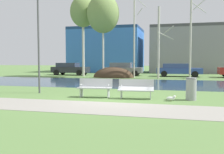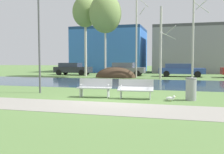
# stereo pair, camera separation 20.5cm
# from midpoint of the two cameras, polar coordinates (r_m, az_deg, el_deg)

# --- Properties ---
(ground_plane) EXTENTS (120.00, 120.00, 0.00)m
(ground_plane) POSITION_cam_midpoint_polar(r_m,az_deg,el_deg) (20.94, 6.36, -1.01)
(ground_plane) COLOR #5B7F42
(paved_path_strip) EXTENTS (60.00, 2.43, 0.01)m
(paved_path_strip) POSITION_cam_midpoint_polar(r_m,az_deg,el_deg) (9.39, -3.45, -6.87)
(paved_path_strip) COLOR gray
(paved_path_strip) RESTS_ON ground
(river_band) EXTENTS (80.00, 8.21, 0.01)m
(river_band) POSITION_cam_midpoint_polar(r_m,az_deg,el_deg) (19.30, 5.70, -1.40)
(river_band) COLOR #2D475B
(river_band) RESTS_ON ground
(soil_mound) EXTENTS (4.14, 2.50, 2.12)m
(soil_mound) POSITION_cam_midpoint_polar(r_m,az_deg,el_deg) (25.79, 0.05, -0.09)
(soil_mound) COLOR #423021
(soil_mound) RESTS_ON ground
(bench_left) EXTENTS (1.64, 0.69, 0.87)m
(bench_left) POSITION_cam_midpoint_polar(r_m,az_deg,el_deg) (11.98, -4.34, -2.30)
(bench_left) COLOR #B2B5B7
(bench_left) RESTS_ON ground
(bench_right) EXTENTS (1.64, 0.69, 0.87)m
(bench_right) POSITION_cam_midpoint_polar(r_m,az_deg,el_deg) (11.52, 4.91, -2.55)
(bench_right) COLOR #B2B5B7
(bench_right) RESTS_ON ground
(trash_bin) EXTENTS (0.48, 0.48, 0.98)m
(trash_bin) POSITION_cam_midpoint_polar(r_m,az_deg,el_deg) (11.54, 16.91, -2.50)
(trash_bin) COLOR gray
(trash_bin) RESTS_ON ground
(seagull) EXTENTS (0.43, 0.16, 0.26)m
(seagull) POSITION_cam_midpoint_polar(r_m,az_deg,el_deg) (11.06, 12.65, -4.67)
(seagull) COLOR white
(seagull) RESTS_ON ground
(streetlamp) EXTENTS (0.32, 0.32, 6.18)m
(streetlamp) POSITION_cam_midpoint_polar(r_m,az_deg,el_deg) (14.15, -16.71, 12.99)
(streetlamp) COLOR #4C4C51
(streetlamp) RESTS_ON ground
(birch_far_left) EXTENTS (2.77, 2.77, 8.95)m
(birch_far_left) POSITION_cam_midpoint_polar(r_m,az_deg,el_deg) (28.29, -6.75, 14.30)
(birch_far_left) COLOR beige
(birch_far_left) RESTS_ON ground
(birch_left) EXTENTS (3.24, 3.24, 8.38)m
(birch_left) POSITION_cam_midpoint_polar(r_m,az_deg,el_deg) (26.25, -2.24, 14.03)
(birch_left) COLOR beige
(birch_left) RESTS_ON ground
(birch_center_left) EXTENTS (1.28, 2.03, 9.43)m
(birch_center_left) POSITION_cam_midpoint_polar(r_m,az_deg,el_deg) (25.66, 4.85, 10.63)
(birch_center_left) COLOR #BCB7A8
(birch_center_left) RESTS_ON ground
(birch_center) EXTENTS (1.51, 2.77, 6.83)m
(birch_center) POSITION_cam_midpoint_polar(r_m,az_deg,el_deg) (24.70, 10.32, 7.74)
(birch_center) COLOR #BCB7A8
(birch_center) RESTS_ON ground
(birch_center_right) EXTENTS (1.49, 2.64, 9.47)m
(birch_center_right) POSITION_cam_midpoint_polar(r_m,az_deg,el_deg) (25.72, 17.17, 10.51)
(birch_center_right) COLOR #BCB7A8
(birch_center_right) RESTS_ON ground
(parked_van_nearest_dark) EXTENTS (4.29, 2.09, 1.44)m
(parked_van_nearest_dark) POSITION_cam_midpoint_polar(r_m,az_deg,el_deg) (30.47, -9.64, 1.90)
(parked_van_nearest_dark) COLOR #282B30
(parked_van_nearest_dark) RESTS_ON ground
(parked_sedan_second_grey) EXTENTS (4.22, 2.02, 1.48)m
(parked_sedan_second_grey) POSITION_cam_midpoint_polar(r_m,az_deg,el_deg) (28.97, 2.33, 1.88)
(parked_sedan_second_grey) COLOR slate
(parked_sedan_second_grey) RESTS_ON ground
(parked_hatch_third_blue) EXTENTS (4.72, 2.09, 1.40)m
(parked_hatch_third_blue) POSITION_cam_midpoint_polar(r_m,az_deg,el_deg) (27.96, 14.47, 1.63)
(parked_hatch_third_blue) COLOR #2D4793
(parked_hatch_third_blue) RESTS_ON ground
(building_blue_store) EXTENTS (10.24, 7.67, 6.52)m
(building_blue_store) POSITION_cam_midpoint_polar(r_m,az_deg,el_deg) (38.77, -1.21, 6.02)
(building_blue_store) COLOR #3870C6
(building_blue_store) RESTS_ON ground
(building_grey_warehouse) EXTENTS (12.14, 6.10, 6.56)m
(building_grey_warehouse) POSITION_cam_midpoint_polar(r_m,az_deg,el_deg) (37.69, 17.98, 5.93)
(building_grey_warehouse) COLOR gray
(building_grey_warehouse) RESTS_ON ground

